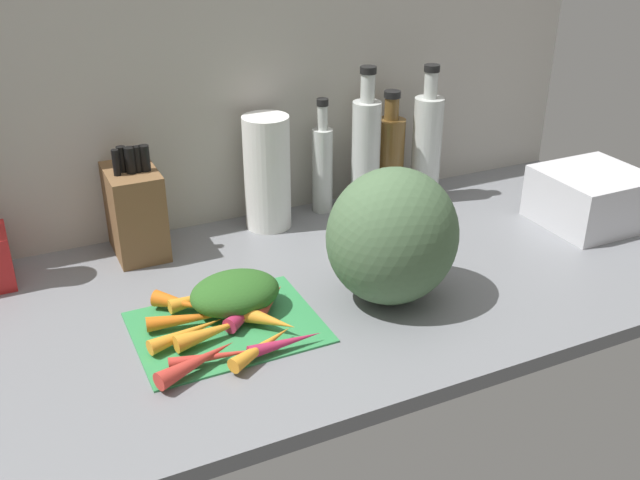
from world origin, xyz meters
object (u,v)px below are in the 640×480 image
Objects in this scene: carrot_12 at (180,303)px; bottle_1 at (366,152)px; cutting_board at (227,326)px; winter_squash at (392,236)px; knife_block at (135,210)px; bottle_0 at (322,166)px; carrot_5 at (207,296)px; carrot_3 at (188,333)px; carrot_8 at (213,331)px; carrot_6 at (255,291)px; paper_towel_roll at (267,173)px; carrot_11 at (263,346)px; bottle_2 at (390,156)px; carrot_2 at (268,320)px; carrot_4 at (218,356)px; dish_rack at (591,198)px; carrot_7 at (286,343)px; carrot_10 at (250,310)px; carrot_0 at (197,361)px; bottle_3 at (427,146)px; carrot_9 at (194,318)px; carrot_1 at (270,301)px.

bottle_1 is (54.72, 28.26, 12.49)cm from carrot_12.
winter_squash reaches higher than cutting_board.
bottle_0 is (46.18, 2.98, 1.60)cm from knife_block.
carrot_5 is 0.42× the size of bottle_1.
carrot_8 is (4.13, -1.79, 0.20)cm from carrot_3.
paper_towel_roll reaches higher than carrot_6.
knife_block reaches higher than carrot_11.
carrot_6 is (9.00, -2.08, 0.01)cm from carrot_5.
bottle_2 is (60.21, 42.44, 9.41)cm from carrot_8.
carrot_2 is at bearing -111.75° from paper_towel_roll.
carrot_4 is at bearing -127.42° from carrot_6.
bottle_2 is 1.24× the size of dish_rack.
carrot_6 is at bearing 179.98° from dish_rack.
carrot_7 is 4.13cm from carrot_11.
bottle_0 reaches higher than winter_squash.
carrot_0 is at bearing -139.50° from carrot_10.
winter_squash reaches higher than knife_block.
knife_block reaches higher than carrot_12.
carrot_8 is 41.79cm from knife_block.
carrot_5 is 5.50cm from carrot_12.
cutting_board is 2.02× the size of carrot_4.
winter_squash is (25.66, 8.39, 11.35)cm from carrot_7.
bottle_1 is at bearing 39.46° from carrot_10.
carrot_7 is 0.40× the size of bottle_3.
carrot_7 is 0.55× the size of knife_block.
bottle_2 is at bearing 34.59° from cutting_board.
bottle_3 is at bearing -10.29° from bottle_0.
bottle_1 is (56.11, 38.15, 12.76)cm from carrot_3.
carrot_9 is at bearing -129.17° from paper_towel_roll.
carrot_0 is at bearing 177.40° from carrot_7.
cutting_board is 1.18× the size of bottle_0.
carrot_1 is at bearing 19.76° from carrot_10.
carrot_4 is 1.54× the size of carrot_12.
carrot_4 is at bearing 172.51° from carrot_11.
winter_squash is at bearing -16.38° from carrot_12.
carrot_4 is at bearing -141.39° from bottle_2.
carrot_4 is 0.46× the size of bottle_1.
carrot_1 is at bearing 79.54° from carrot_7.
bottle_2 reaches higher than carrot_2.
carrot_11 is 74.16cm from bottle_2.
carrot_0 is 1.08× the size of carrot_8.
carrot_3 is 4.79cm from carrot_9.
carrot_2 is 87.49cm from dish_rack.
carrot_2 is at bearing 26.73° from carrot_4.
winter_squash is 57.17cm from knife_block.
carrot_8 is 0.85× the size of carrot_9.
carrot_12 is (-6.36, 8.25, 2.05)cm from cutting_board.
paper_towel_roll is 0.77× the size of bottle_3.
bottle_3 reaches higher than carrot_9.
carrot_0 reaches higher than carrot_11.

